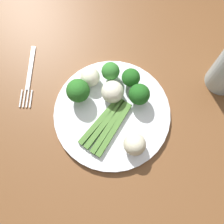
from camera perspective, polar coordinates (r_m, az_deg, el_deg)
The scene contains 12 objects.
ground_plane at distance 1.40m, azimuth 2.84°, elevation -12.02°, with size 6.00×6.00×0.02m, color gray.
dining_table at distance 0.73m, azimuth 5.35°, elevation -6.14°, with size 1.21×0.99×0.77m.
plate at distance 0.63m, azimuth 0.00°, elevation -0.36°, with size 0.27×0.27×0.01m, color white.
asparagus_bundle at distance 0.60m, azimuth -1.06°, elevation -2.80°, with size 0.11×0.15×0.01m.
broccoli_left at distance 0.63m, azimuth -0.32°, elevation 8.58°, with size 0.04×0.04×0.05m.
broccoli_front at distance 0.60m, azimuth 5.76°, elevation 3.70°, with size 0.05×0.05×0.06m.
broccoli_near_center at distance 0.60m, azimuth -7.18°, elevation 4.45°, with size 0.05×0.05×0.06m.
broccoli_front_left at distance 0.62m, azimuth 4.01°, elevation 7.22°, with size 0.04×0.04×0.05m.
cauliflower_mid at distance 0.58m, azimuth 4.81°, elevation -6.81°, with size 0.05×0.05×0.05m, color beige.
cauliflower_edge at distance 0.63m, azimuth -4.65°, elevation 7.37°, with size 0.05×0.05×0.05m, color silver.
cauliflower_near_fork at distance 0.61m, azimuth 0.11°, elevation 4.26°, with size 0.05×0.05×0.05m, color silver.
fork at distance 0.70m, azimuth -17.08°, elevation 7.07°, with size 0.03×0.17×0.00m.
Camera 1 is at (0.05, 0.16, 1.38)m, focal length 43.30 mm.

